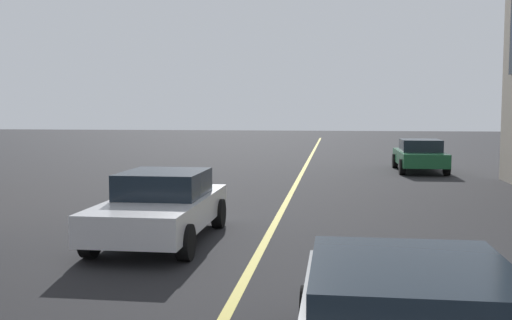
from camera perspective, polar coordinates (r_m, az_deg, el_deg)
lane_centre_line at (r=15.89m, az=2.67°, el=-4.56°), size 80.00×0.16×0.01m
car_green_far at (r=25.93m, az=15.48°, el=0.46°), size 4.40×1.95×1.37m
car_white_oncoming at (r=11.93m, az=-9.04°, el=-4.35°), size 4.40×1.95×1.37m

